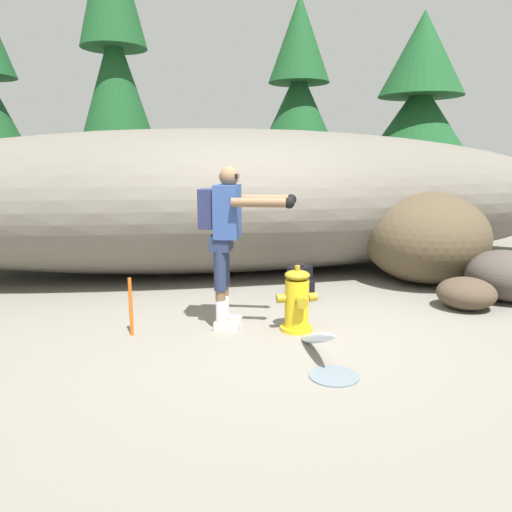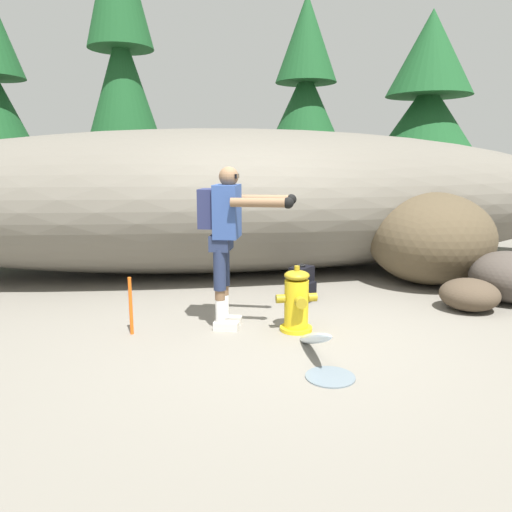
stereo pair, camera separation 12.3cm
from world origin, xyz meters
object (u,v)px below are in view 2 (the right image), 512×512
Objects in this scene: utility_worker at (227,227)px; spare_backpack at (302,284)px; survey_stake at (131,306)px; boulder_mid at (511,277)px; fire_hydrant at (297,302)px; boulder_large at (430,238)px; boulder_small at (469,295)px.

utility_worker is 1.59m from spare_backpack.
survey_stake is (-1.00, -0.05, -0.78)m from utility_worker.
utility_worker reaches higher than boulder_mid.
boulder_mid is (2.91, 0.61, 0.01)m from fire_hydrant.
spare_backpack is at bearing 72.36° from fire_hydrant.
survey_stake is at bearing -159.65° from utility_worker.
survey_stake is (-4.60, -0.43, -0.02)m from boulder_mid.
survey_stake reaches higher than spare_backpack.
boulder_large is at bearing 20.42° from survey_stake.
utility_worker is at bearing -177.39° from boulder_small.
spare_backpack is 2.18m from boulder_large.
boulder_mid is at bearing 19.45° from boulder_small.
boulder_mid is (3.60, 0.38, -0.76)m from utility_worker.
fire_hydrant reaches higher than boulder_mid.
fire_hydrant is 1.70m from survey_stake.
boulder_large is 2.68× the size of boulder_small.
boulder_large is at bearing 115.87° from boulder_mid.
utility_worker is at bearing -154.51° from boulder_large.
utility_worker is (-0.69, 0.22, 0.77)m from fire_hydrant.
boulder_small is at bearing 26.94° from spare_backpack.
spare_backpack is 0.46× the size of boulder_mid.
boulder_small is at bearing 20.11° from utility_worker.
boulder_large reaches higher than boulder_mid.
boulder_small is (2.20, 0.35, -0.12)m from fire_hydrant.
utility_worker reaches higher than boulder_large.
boulder_small is (2.89, 0.13, -0.89)m from utility_worker.
boulder_small is 3.89m from survey_stake.
boulder_mid reaches higher than survey_stake.
boulder_small is (1.86, -0.72, -0.03)m from spare_backpack.
spare_backpack is 0.68× the size of boulder_small.
boulder_mid is 0.77m from boulder_small.
utility_worker is 2.82× the size of survey_stake.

